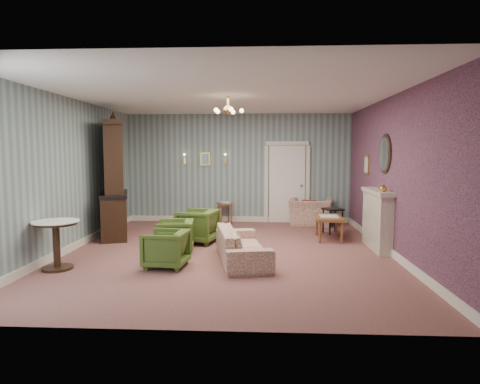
# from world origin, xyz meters

# --- Properties ---
(floor) EXTENTS (7.00, 7.00, 0.00)m
(floor) POSITION_xyz_m (0.00, 0.00, 0.00)
(floor) COLOR brown
(floor) RESTS_ON ground
(ceiling) EXTENTS (7.00, 7.00, 0.00)m
(ceiling) POSITION_xyz_m (0.00, 0.00, 2.90)
(ceiling) COLOR white
(ceiling) RESTS_ON ground
(wall_back) EXTENTS (6.00, 0.00, 6.00)m
(wall_back) POSITION_xyz_m (0.00, 3.50, 1.45)
(wall_back) COLOR slate
(wall_back) RESTS_ON ground
(wall_front) EXTENTS (6.00, 0.00, 6.00)m
(wall_front) POSITION_xyz_m (0.00, -3.50, 1.45)
(wall_front) COLOR slate
(wall_front) RESTS_ON ground
(wall_left) EXTENTS (0.00, 7.00, 7.00)m
(wall_left) POSITION_xyz_m (-3.00, 0.00, 1.45)
(wall_left) COLOR slate
(wall_left) RESTS_ON ground
(wall_right) EXTENTS (0.00, 7.00, 7.00)m
(wall_right) POSITION_xyz_m (3.00, 0.00, 1.45)
(wall_right) COLOR slate
(wall_right) RESTS_ON ground
(wall_right_floral) EXTENTS (0.00, 7.00, 7.00)m
(wall_right_floral) POSITION_xyz_m (2.98, 0.00, 1.45)
(wall_right_floral) COLOR #A3515D
(wall_right_floral) RESTS_ON ground
(door) EXTENTS (1.12, 0.12, 2.16)m
(door) POSITION_xyz_m (1.30, 3.46, 1.08)
(door) COLOR white
(door) RESTS_ON floor
(olive_chair_a) EXTENTS (0.68, 0.71, 0.67)m
(olive_chair_a) POSITION_xyz_m (-0.93, -1.10, 0.34)
(olive_chair_a) COLOR #415D20
(olive_chair_a) RESTS_ON floor
(olive_chair_b) EXTENTS (0.69, 0.73, 0.68)m
(olive_chair_b) POSITION_xyz_m (-1.00, -0.07, 0.34)
(olive_chair_b) COLOR #415D20
(olive_chair_b) RESTS_ON floor
(olive_chair_c) EXTENTS (0.85, 0.89, 0.77)m
(olive_chair_c) POSITION_xyz_m (-0.71, 0.78, 0.38)
(olive_chair_c) COLOR #415D20
(olive_chair_c) RESTS_ON floor
(sofa_chintz) EXTENTS (0.91, 1.99, 0.75)m
(sofa_chintz) POSITION_xyz_m (0.29, -0.63, 0.38)
(sofa_chintz) COLOR brown
(sofa_chintz) RESTS_ON floor
(wingback_chair) EXTENTS (1.16, 0.86, 0.93)m
(wingback_chair) POSITION_xyz_m (1.89, 2.99, 0.46)
(wingback_chair) COLOR brown
(wingback_chair) RESTS_ON floor
(dresser) EXTENTS (1.04, 1.72, 2.70)m
(dresser) POSITION_xyz_m (-2.65, 1.34, 1.35)
(dresser) COLOR black
(dresser) RESTS_ON floor
(fireplace) EXTENTS (0.30, 1.40, 1.16)m
(fireplace) POSITION_xyz_m (2.86, 0.40, 0.58)
(fireplace) COLOR beige
(fireplace) RESTS_ON floor
(mantel_vase) EXTENTS (0.15, 0.15, 0.15)m
(mantel_vase) POSITION_xyz_m (2.84, 0.00, 1.23)
(mantel_vase) COLOR gold
(mantel_vase) RESTS_ON fireplace
(oval_mirror) EXTENTS (0.04, 0.76, 0.84)m
(oval_mirror) POSITION_xyz_m (2.96, 0.40, 1.85)
(oval_mirror) COLOR white
(oval_mirror) RESTS_ON wall_right
(framed_print) EXTENTS (0.04, 0.34, 0.42)m
(framed_print) POSITION_xyz_m (2.97, 1.75, 1.60)
(framed_print) COLOR gold
(framed_print) RESTS_ON wall_right
(coffee_table) EXTENTS (0.60, 1.02, 0.51)m
(coffee_table) POSITION_xyz_m (2.07, 1.26, 0.25)
(coffee_table) COLOR brown
(coffee_table) RESTS_ON floor
(side_table_black) EXTENTS (0.51, 0.51, 0.59)m
(side_table_black) POSITION_xyz_m (2.26, 1.89, 0.30)
(side_table_black) COLOR black
(side_table_black) RESTS_ON floor
(pedestal_table) EXTENTS (0.92, 0.92, 0.79)m
(pedestal_table) POSITION_xyz_m (-2.65, -1.31, 0.40)
(pedestal_table) COLOR black
(pedestal_table) RESTS_ON floor
(nesting_table) EXTENTS (0.48, 0.54, 0.60)m
(nesting_table) POSITION_xyz_m (-0.34, 3.15, 0.30)
(nesting_table) COLOR brown
(nesting_table) RESTS_ON floor
(gilt_mirror_back) EXTENTS (0.28, 0.06, 0.36)m
(gilt_mirror_back) POSITION_xyz_m (-0.90, 3.46, 1.70)
(gilt_mirror_back) COLOR gold
(gilt_mirror_back) RESTS_ON wall_back
(sconce_left) EXTENTS (0.16, 0.12, 0.30)m
(sconce_left) POSITION_xyz_m (-1.45, 3.44, 1.70)
(sconce_left) COLOR gold
(sconce_left) RESTS_ON wall_back
(sconce_right) EXTENTS (0.16, 0.12, 0.30)m
(sconce_right) POSITION_xyz_m (-0.35, 3.44, 1.70)
(sconce_right) COLOR gold
(sconce_right) RESTS_ON wall_back
(chandelier) EXTENTS (0.56, 0.56, 0.36)m
(chandelier) POSITION_xyz_m (0.00, 0.00, 2.63)
(chandelier) COLOR gold
(chandelier) RESTS_ON ceiling
(burgundy_cushion) EXTENTS (0.41, 0.28, 0.39)m
(burgundy_cushion) POSITION_xyz_m (1.84, 2.84, 0.48)
(burgundy_cushion) COLOR #5D2017
(burgundy_cushion) RESTS_ON wingback_chair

